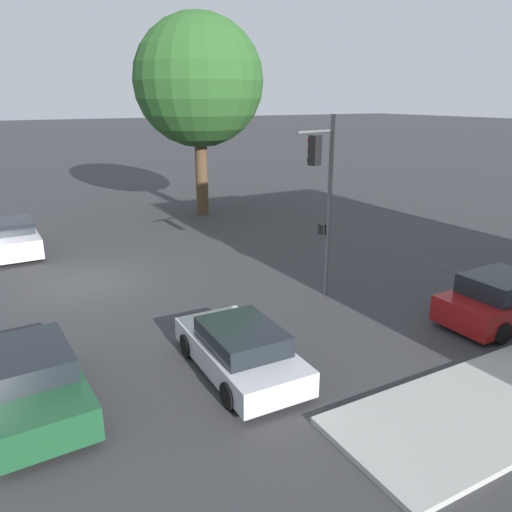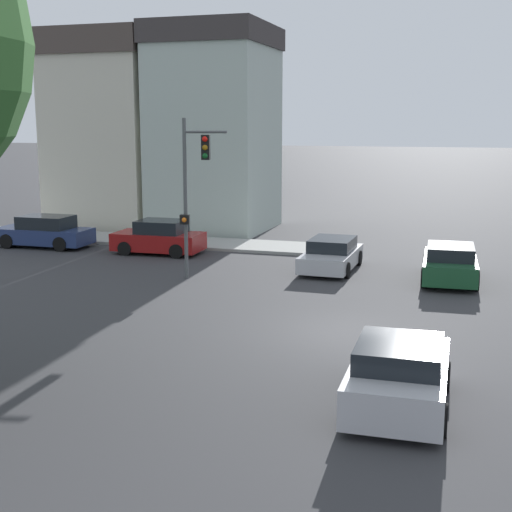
{
  "view_description": "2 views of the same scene",
  "coord_description": "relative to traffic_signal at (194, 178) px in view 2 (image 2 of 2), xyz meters",
  "views": [
    {
      "loc": [
        17.85,
        -2.73,
        6.41
      ],
      "look_at": [
        3.82,
        5.02,
        1.3
      ],
      "focal_mm": 35.0,
      "sensor_mm": 36.0,
      "label": 1
    },
    {
      "loc": [
        -19.1,
        -3.27,
        5.81
      ],
      "look_at": [
        2.46,
        3.48,
        1.53
      ],
      "focal_mm": 50.0,
      "sensor_mm": 36.0,
      "label": 2
    }
  ],
  "objects": [
    {
      "name": "ground_plane",
      "position": [
        -5.13,
        -6.68,
        -3.76
      ],
      "size": [
        300.0,
        300.0,
        0.0
      ],
      "primitive_type": "plane",
      "color": "#333335"
    },
    {
      "name": "rowhouse_backdrop",
      "position": [
        12.29,
        6.94,
        1.62
      ],
      "size": [
        7.85,
        11.98,
        10.76
      ],
      "color": "#ADBCB2",
      "rests_on": "ground_plane"
    },
    {
      "name": "traffic_signal",
      "position": [
        0.0,
        0.0,
        0.0
      ],
      "size": [
        0.79,
        1.7,
        5.93
      ],
      "rotation": [
        0.0,
        0.0,
        3.36
      ],
      "color": "#515456",
      "rests_on": "ground_plane"
    },
    {
      "name": "crossing_car_0",
      "position": [
        2.32,
        -9.1,
        -3.09
      ],
      "size": [
        4.22,
        2.13,
        1.38
      ],
      "rotation": [
        0.0,
        0.0,
        0.05
      ],
      "color": "#194728",
      "rests_on": "ground_plane"
    },
    {
      "name": "crossing_car_1",
      "position": [
        -10.14,
        -8.61,
        -3.07
      ],
      "size": [
        3.93,
        2.08,
        1.44
      ],
      "rotation": [
        0.0,
        0.0,
        0.02
      ],
      "color": "#B7B7BC",
      "rests_on": "ground_plane"
    },
    {
      "name": "crossing_car_2",
      "position": [
        3.09,
        -4.53,
        -3.16
      ],
      "size": [
        4.16,
        1.99,
        1.25
      ],
      "rotation": [
        0.0,
        0.0,
        3.13
      ],
      "color": "#B7B7BC",
      "rests_on": "ground_plane"
    },
    {
      "name": "parked_car_0",
      "position": [
        4.32,
        3.5,
        -3.06
      ],
      "size": [
        2.04,
        3.96,
        1.5
      ],
      "rotation": [
        0.0,
        0.0,
        1.59
      ],
      "color": "maroon",
      "rests_on": "ground_plane"
    },
    {
      "name": "parked_car_1",
      "position": [
        4.26,
        9.36,
        -3.07
      ],
      "size": [
        1.96,
        4.54,
        1.48
      ],
      "rotation": [
        0.0,
        0.0,
        1.58
      ],
      "color": "navy",
      "rests_on": "ground_plane"
    }
  ]
}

